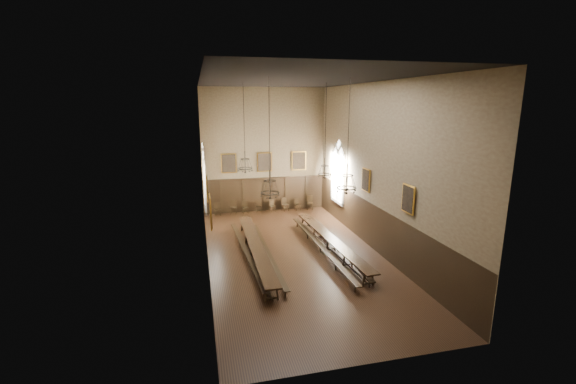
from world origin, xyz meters
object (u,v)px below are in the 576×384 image
object	(u,v)px
chandelier_back_left	(245,162)
chandelier_back_right	(325,167)
bench_right_inner	(320,248)
chair_1	(234,210)
chair_3	(259,209)
chair_4	(273,208)
bench_right_outer	(338,247)
table_right	(331,245)
chair_0	(218,212)
bench_left_outer	(246,253)
chandelier_front_left	(270,185)
chair_6	(297,206)
chair_5	(285,207)
chandelier_front_right	(347,181)
chair_7	(310,205)
bench_left_inner	(268,254)
table_left	(256,251)
chair_2	(245,210)

from	to	relation	value
chandelier_back_left	chandelier_back_right	bearing A→B (deg)	-10.66
bench_right_inner	chair_1	world-z (taller)	chair_1
chair_3	chair_4	size ratio (longest dim) A/B	1.01
bench_right_outer	chair_1	world-z (taller)	chair_1
table_right	chair_0	xyz separation A→B (m)	(-5.64, 8.35, -0.10)
bench_left_outer	chandelier_front_left	size ratio (longest dim) A/B	1.89
chair_6	chair_5	bearing A→B (deg)	171.24
chair_6	chandelier_back_right	world-z (taller)	chandelier_back_right
chair_4	chair_6	distance (m)	1.92
chandelier_front_right	chair_7	bearing A→B (deg)	81.67
chandelier_back_left	bench_left_outer	bearing A→B (deg)	-98.26
chair_0	chair_5	bearing A→B (deg)	-6.90
chair_5	chair_6	world-z (taller)	chair_5
bench_left_outer	chair_1	distance (m)	8.42
bench_right_inner	chair_6	xyz separation A→B (m)	(0.97, 8.53, -0.02)
bench_left_inner	table_left	bearing A→B (deg)	165.44
chair_4	chair_1	bearing A→B (deg)	160.94
chair_0	chandelier_front_left	xyz separation A→B (m)	(1.80, -10.91, 4.15)
chandelier_front_right	chair_1	bearing A→B (deg)	110.31
table_left	table_right	xyz separation A→B (m)	(4.16, 0.04, -0.02)
bench_right_outer	chair_2	size ratio (longest dim) A/B	10.01
chandelier_back_right	chair_2	bearing A→B (deg)	120.64
chair_1	chair_3	size ratio (longest dim) A/B	1.11
bench_right_outer	chandelier_front_right	bearing A→B (deg)	-105.01
bench_left_inner	chandelier_front_left	size ratio (longest dim) A/B	1.78
chair_7	bench_right_inner	bearing A→B (deg)	-87.09
chair_7	chair_2	bearing A→B (deg)	-164.44
chair_6	chandelier_back_left	bearing A→B (deg)	-139.57
bench_left_inner	bench_right_inner	xyz separation A→B (m)	(2.91, 0.10, 0.03)
bench_right_inner	chair_7	distance (m)	8.70
bench_left_outer	bench_right_inner	xyz separation A→B (m)	(4.00, -0.15, 0.01)
chandelier_front_right	chair_0	bearing A→B (deg)	115.55
chandelier_back_left	chandelier_back_right	xyz separation A→B (m)	(4.45, -0.84, -0.32)
bench_left_inner	chandelier_front_right	distance (m)	5.88
chandelier_front_left	bench_left_inner	bearing A→B (deg)	83.33
chair_6	chandelier_back_right	size ratio (longest dim) A/B	0.17
chair_3	chandelier_back_left	xyz separation A→B (m)	(-1.61, -5.67, 4.36)
chandelier_front_right	chandelier_back_right	bearing A→B (deg)	83.43
chandelier_front_left	chair_5	bearing A→B (deg)	73.72
chair_4	chair_6	size ratio (longest dim) A/B	1.03
bench_right_inner	chair_7	world-z (taller)	chair_7
chair_2	chandelier_front_left	world-z (taller)	chandelier_front_left
chair_3	chair_4	world-z (taller)	chair_3
chair_0	bench_left_outer	bearing A→B (deg)	-90.76
chair_1	chandelier_front_right	size ratio (longest dim) A/B	0.20
bench_right_inner	chandelier_back_left	xyz separation A→B (m)	(-3.60, 2.85, 4.35)
bench_left_inner	chandelier_back_right	world-z (taller)	chandelier_back_right
table_left	bench_left_outer	xyz separation A→B (m)	(-0.49, 0.10, -0.12)
table_left	bench_right_inner	world-z (taller)	table_left
chair_4	chandelier_back_right	bearing A→B (deg)	-92.37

